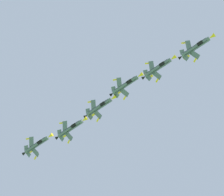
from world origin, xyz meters
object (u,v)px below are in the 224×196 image
object	(u,v)px
fighter_jet_left_outer	(100,107)
fighter_jet_right_outer	(71,128)
fighter_jet_lead	(196,47)
fighter_jet_right_wing	(126,85)
fighter_jet_left_wing	(159,68)
fighter_jet_trail_slot	(37,145)

from	to	relation	value
fighter_jet_left_outer	fighter_jet_right_outer	distance (m)	14.77
fighter_jet_left_outer	fighter_jet_right_outer	bearing A→B (deg)	-89.97
fighter_jet_lead	fighter_jet_right_wing	distance (m)	31.19
fighter_jet_lead	fighter_jet_left_wing	bearing A→B (deg)	-88.68
fighter_jet_lead	fighter_jet_left_outer	bearing A→B (deg)	-89.26
fighter_jet_right_wing	fighter_jet_trail_slot	xyz separation A→B (m)	(-37.96, 24.04, -3.25)
fighter_jet_lead	fighter_jet_left_outer	size ratio (longest dim) A/B	1.00
fighter_jet_lead	fighter_jet_right_wing	xyz separation A→B (m)	(-26.97, 15.34, 3.21)
fighter_jet_left_outer	fighter_jet_right_wing	bearing A→B (deg)	84.51
fighter_jet_right_wing	fighter_jet_trail_slot	size ratio (longest dim) A/B	1.00
fighter_jet_lead	fighter_jet_right_outer	size ratio (longest dim) A/B	1.00
fighter_jet_left_wing	fighter_jet_left_outer	distance (m)	28.71
fighter_jet_right_wing	fighter_jet_right_outer	xyz separation A→B (m)	(-23.16, 16.77, -3.94)
fighter_jet_left_wing	fighter_jet_right_wing	distance (m)	14.70
fighter_jet_right_outer	fighter_jet_left_outer	bearing A→B (deg)	90.03
fighter_jet_right_wing	fighter_jet_right_outer	size ratio (longest dim) A/B	1.00
fighter_jet_right_wing	fighter_jet_trail_slot	world-z (taller)	fighter_jet_right_wing
fighter_jet_trail_slot	fighter_jet_left_outer	bearing A→B (deg)	93.76
fighter_jet_right_wing	fighter_jet_left_outer	xyz separation A→B (m)	(-11.03, 8.83, -1.13)
fighter_jet_left_outer	fighter_jet_right_outer	size ratio (longest dim) A/B	1.00
fighter_jet_lead	fighter_jet_left_wing	xyz separation A→B (m)	(-13.88, 8.63, 3.22)
fighter_jet_lead	fighter_jet_right_wing	size ratio (longest dim) A/B	1.00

